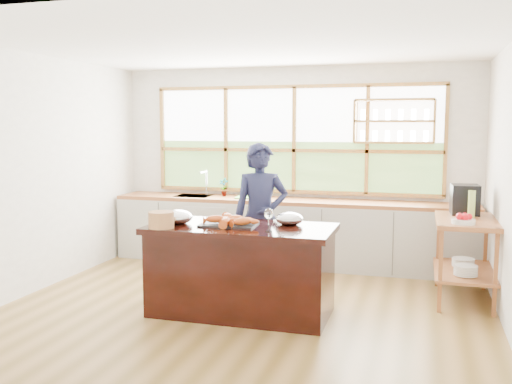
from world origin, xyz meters
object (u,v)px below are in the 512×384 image
at_px(espresso_machine, 465,200).
at_px(wicker_basket, 161,220).
at_px(cook, 261,218).
at_px(island, 241,269).

distance_m(espresso_machine, wicker_basket, 3.39).
bearing_deg(cook, island, -107.45).
relative_size(island, wicker_basket, 7.37).
xyz_separation_m(island, cook, (-0.02, 0.81, 0.40)).
bearing_deg(espresso_machine, island, -150.86).
xyz_separation_m(cook, wicker_basket, (-0.69, -1.13, 0.13)).
bearing_deg(wicker_basket, island, 24.64).
xyz_separation_m(espresso_machine, wicker_basket, (-2.90, -1.74, -0.09)).
relative_size(island, cook, 1.09).
bearing_deg(espresso_machine, cook, -168.40).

